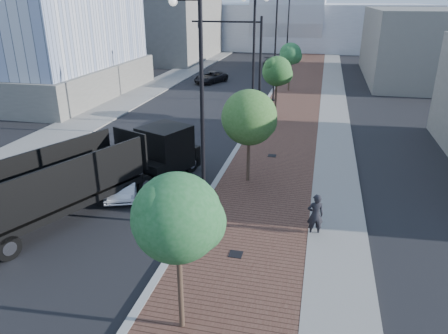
% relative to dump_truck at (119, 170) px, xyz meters
% --- Properties ---
extents(sidewalk, '(7.00, 140.00, 0.12)m').
position_rel_dump_truck_xyz_m(sidewalk, '(7.84, 27.92, -1.26)').
color(sidewalk, '#4C2D23').
rests_on(sidewalk, ground).
extents(concrete_strip, '(2.40, 140.00, 0.13)m').
position_rel_dump_truck_xyz_m(concrete_strip, '(10.54, 27.92, -1.25)').
color(concrete_strip, slate).
rests_on(concrete_strip, ground).
extents(curb, '(0.30, 140.00, 0.14)m').
position_rel_dump_truck_xyz_m(curb, '(4.34, 27.92, -1.25)').
color(curb, gray).
rests_on(curb, ground).
extents(west_sidewalk, '(4.00, 140.00, 0.12)m').
position_rel_dump_truck_xyz_m(west_sidewalk, '(-8.66, 27.92, -1.26)').
color(west_sidewalk, slate).
rests_on(west_sidewalk, ground).
extents(dump_truck, '(7.19, 13.14, 3.12)m').
position_rel_dump_truck_xyz_m(dump_truck, '(0.00, 0.00, 0.00)').
color(dump_truck, black).
rests_on(dump_truck, ground).
extents(white_sedan, '(2.78, 4.34, 1.35)m').
position_rel_dump_truck_xyz_m(white_sedan, '(-0.01, 0.35, -0.64)').
color(white_sedan, silver).
rests_on(white_sedan, ground).
extents(dark_car_mid, '(3.69, 5.00, 1.26)m').
position_rel_dump_truck_xyz_m(dark_car_mid, '(-3.24, 29.74, -0.69)').
color(dark_car_mid, black).
rests_on(dark_car_mid, ground).
extents(dark_car_far, '(2.88, 5.25, 1.44)m').
position_rel_dump_truck_xyz_m(dark_car_far, '(2.32, 40.48, -0.60)').
color(dark_car_far, black).
rests_on(dark_car_far, ground).
extents(pedestrian, '(0.76, 0.59, 1.85)m').
position_rel_dump_truck_xyz_m(pedestrian, '(9.57, -1.74, -0.39)').
color(pedestrian, black).
rests_on(pedestrian, ground).
extents(streetlight_1, '(1.44, 0.56, 9.21)m').
position_rel_dump_truck_xyz_m(streetlight_1, '(4.83, -2.08, 3.03)').
color(streetlight_1, black).
rests_on(streetlight_1, ground).
extents(streetlight_2, '(1.72, 0.56, 9.28)m').
position_rel_dump_truck_xyz_m(streetlight_2, '(4.94, 9.92, 3.50)').
color(streetlight_2, black).
rests_on(streetlight_2, ground).
extents(streetlight_3, '(1.44, 0.56, 9.21)m').
position_rel_dump_truck_xyz_m(streetlight_3, '(4.83, 21.92, 3.03)').
color(streetlight_3, black).
rests_on(streetlight_3, ground).
extents(streetlight_4, '(1.72, 0.56, 9.28)m').
position_rel_dump_truck_xyz_m(streetlight_4, '(4.94, 33.92, 3.50)').
color(streetlight_4, black).
rests_on(streetlight_4, ground).
extents(traffic_mast, '(5.09, 0.20, 8.00)m').
position_rel_dump_truck_xyz_m(traffic_mast, '(4.04, 12.92, 3.67)').
color(traffic_mast, black).
rests_on(traffic_mast, ground).
extents(tree_0, '(2.49, 2.46, 4.99)m').
position_rel_dump_truck_xyz_m(tree_0, '(5.98, -8.06, 2.43)').
color(tree_0, '#382619').
rests_on(tree_0, ground).
extents(tree_1, '(2.83, 2.83, 4.98)m').
position_rel_dump_truck_xyz_m(tree_1, '(5.98, 2.94, 2.24)').
color(tree_1, '#382619').
rests_on(tree_1, ground).
extents(tree_2, '(2.31, 2.25, 5.11)m').
position_rel_dump_truck_xyz_m(tree_2, '(5.98, 14.94, 2.65)').
color(tree_2, '#382619').
rests_on(tree_2, ground).
extents(tree_3, '(2.28, 2.22, 4.96)m').
position_rel_dump_truck_xyz_m(tree_3, '(5.98, 26.94, 2.52)').
color(tree_3, '#382619').
rests_on(tree_3, ground).
extents(tower_podium, '(19.00, 19.00, 3.00)m').
position_rel_dump_truck_xyz_m(tower_podium, '(-19.66, 19.92, 0.18)').
color(tower_podium, '#636059').
rests_on(tower_podium, ground).
extents(convention_center, '(50.00, 30.00, 50.00)m').
position_rel_dump_truck_xyz_m(convention_center, '(2.34, 72.92, 4.69)').
color(convention_center, '#ACAFB7').
rests_on(convention_center, ground).
extents(commercial_block_nw, '(14.00, 20.00, 10.00)m').
position_rel_dump_truck_xyz_m(commercial_block_nw, '(-15.66, 47.92, 3.68)').
color(commercial_block_nw, '#67645C').
rests_on(commercial_block_nw, ground).
extents(commercial_block_ne, '(12.00, 22.00, 8.00)m').
position_rel_dump_truck_xyz_m(commercial_block_ne, '(20.34, 37.92, 2.68)').
color(commercial_block_ne, slate).
rests_on(commercial_block_ne, ground).
extents(utility_cover_1, '(0.50, 0.50, 0.02)m').
position_rel_dump_truck_xyz_m(utility_cover_1, '(6.74, -4.08, -1.19)').
color(utility_cover_1, black).
rests_on(utility_cover_1, sidewalk).
extents(utility_cover_2, '(0.50, 0.50, 0.02)m').
position_rel_dump_truck_xyz_m(utility_cover_2, '(6.74, 6.92, -1.19)').
color(utility_cover_2, black).
rests_on(utility_cover_2, sidewalk).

